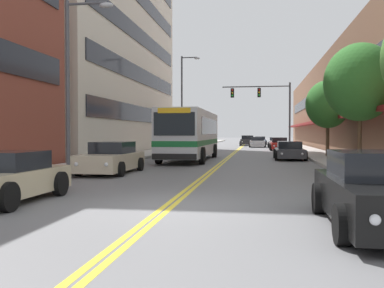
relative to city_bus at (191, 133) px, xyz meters
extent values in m
plane|color=slate|center=(2.29, 19.03, -1.81)|extent=(240.00, 240.00, 0.00)
cube|color=#B2ADA5|center=(-4.61, 19.03, -1.73)|extent=(2.80, 106.00, 0.17)
cube|color=#B2ADA5|center=(9.19, 19.03, -1.73)|extent=(2.80, 106.00, 0.17)
cube|color=yellow|center=(2.19, 19.03, -1.81)|extent=(0.14, 106.00, 0.01)
cube|color=yellow|center=(2.39, 19.03, -1.81)|extent=(0.14, 106.00, 0.01)
cube|color=black|center=(-6.22, 10.38, 1.73)|extent=(0.08, 26.20, 1.40)
cube|color=black|center=(-6.22, 10.38, 5.28)|extent=(0.08, 26.20, 1.40)
cube|color=black|center=(-6.22, 10.38, 8.82)|extent=(0.08, 26.20, 1.40)
cube|color=brown|center=(14.84, 19.03, 2.95)|extent=(8.00, 68.00, 9.52)
cube|color=maroon|center=(10.29, 19.03, 1.09)|extent=(1.10, 61.20, 0.24)
cube|color=black|center=(10.80, 19.03, 4.09)|extent=(0.08, 61.20, 1.40)
cube|color=silver|center=(0.00, -0.10, -0.03)|extent=(2.49, 11.24, 2.86)
cube|color=#196B33|center=(0.00, -0.10, -0.60)|extent=(2.51, 11.26, 0.32)
cube|color=black|center=(0.00, 0.46, 0.42)|extent=(2.52, 8.77, 1.03)
cube|color=black|center=(0.00, -5.74, 0.48)|extent=(2.24, 0.04, 1.26)
cube|color=yellow|center=(0.00, -5.75, 1.20)|extent=(1.79, 0.06, 0.28)
cube|color=black|center=(0.00, -5.76, -1.28)|extent=(2.44, 0.08, 0.32)
cylinder|color=black|center=(-1.28, -3.92, -1.31)|extent=(0.30, 1.00, 1.00)
cylinder|color=black|center=(1.28, -3.92, -1.31)|extent=(0.30, 1.00, 1.00)
cylinder|color=black|center=(-1.28, 2.99, -1.31)|extent=(0.30, 1.00, 1.00)
cylinder|color=black|center=(1.28, 2.99, -1.31)|extent=(0.30, 1.00, 1.00)
cube|color=#19234C|center=(-2.08, 12.80, -1.35)|extent=(1.81, 4.34, 0.56)
cube|color=black|center=(-2.08, 12.98, -0.80)|extent=(1.56, 1.91, 0.55)
cylinder|color=black|center=(-3.00, 11.46, -1.49)|extent=(0.22, 0.64, 0.64)
cylinder|color=black|center=(-1.15, 11.46, -1.49)|extent=(0.22, 0.64, 0.64)
cylinder|color=black|center=(-3.00, 14.15, -1.49)|extent=(0.22, 0.64, 0.64)
cylinder|color=black|center=(-1.15, 14.15, -1.49)|extent=(0.22, 0.64, 0.64)
sphere|color=silver|center=(-2.71, 10.61, -1.33)|extent=(0.16, 0.16, 0.16)
sphere|color=silver|center=(-1.44, 10.61, -1.33)|extent=(0.16, 0.16, 0.16)
cube|color=red|center=(-2.73, 14.98, -1.33)|extent=(0.18, 0.04, 0.10)
cube|color=red|center=(-1.42, 14.98, -1.33)|extent=(0.18, 0.04, 0.10)
cube|color=beige|center=(-2.05, -9.86, -1.28)|extent=(1.79, 4.68, 0.72)
cube|color=black|center=(-2.05, -9.68, -0.66)|extent=(1.54, 2.06, 0.51)
cylinder|color=black|center=(-2.96, -11.31, -1.50)|extent=(0.22, 0.63, 0.63)
cylinder|color=black|center=(-1.13, -11.31, -1.50)|extent=(0.22, 0.63, 0.63)
cylinder|color=black|center=(-2.96, -8.41, -1.50)|extent=(0.22, 0.63, 0.63)
cylinder|color=black|center=(-1.13, -8.41, -1.50)|extent=(0.22, 0.63, 0.63)
sphere|color=silver|center=(-2.67, -12.22, -1.24)|extent=(0.16, 0.16, 0.16)
sphere|color=silver|center=(-1.42, -12.22, -1.24)|extent=(0.16, 0.16, 0.16)
cube|color=red|center=(-2.69, -7.51, -1.24)|extent=(0.18, 0.04, 0.10)
cube|color=red|center=(-1.40, -7.51, -1.24)|extent=(0.18, 0.04, 0.10)
cube|color=#BCAD89|center=(-2.05, -17.99, -1.30)|extent=(1.73, 4.16, 0.65)
cube|color=black|center=(-2.05, -17.82, -0.73)|extent=(1.49, 1.83, 0.48)
cylinder|color=black|center=(-1.16, -19.27, -1.46)|extent=(0.22, 0.70, 0.70)
cylinder|color=black|center=(-2.93, -16.70, -1.46)|extent=(0.22, 0.70, 0.70)
cylinder|color=black|center=(-1.16, -16.70, -1.46)|extent=(0.22, 0.70, 0.70)
cube|color=red|center=(-2.67, -15.90, -1.27)|extent=(0.18, 0.04, 0.10)
cube|color=red|center=(-1.42, -15.90, -1.27)|extent=(0.18, 0.04, 0.10)
cube|color=black|center=(6.68, -19.72, -1.25)|extent=(1.71, 4.46, 0.74)
cube|color=black|center=(6.68, -19.54, -0.62)|extent=(1.47, 1.96, 0.52)
cylinder|color=black|center=(5.80, -21.10, -1.47)|extent=(0.22, 0.68, 0.68)
cylinder|color=black|center=(5.80, -18.33, -1.47)|extent=(0.22, 0.68, 0.68)
sphere|color=silver|center=(6.08, -21.97, -1.22)|extent=(0.16, 0.16, 0.16)
cube|color=red|center=(6.06, -17.47, -1.22)|extent=(0.18, 0.04, 0.10)
cube|color=red|center=(7.29, -17.47, -1.22)|extent=(0.18, 0.04, 0.10)
cube|color=white|center=(6.63, 25.60, -1.29)|extent=(1.76, 4.64, 0.67)
cube|color=black|center=(6.63, 25.78, -0.75)|extent=(1.51, 2.04, 0.41)
cylinder|color=black|center=(5.73, 24.16, -1.48)|extent=(0.22, 0.66, 0.66)
cylinder|color=black|center=(7.53, 24.16, -1.48)|extent=(0.22, 0.66, 0.66)
cylinder|color=black|center=(5.73, 27.04, -1.48)|extent=(0.22, 0.66, 0.66)
cylinder|color=black|center=(7.53, 27.04, -1.48)|extent=(0.22, 0.66, 0.66)
sphere|color=silver|center=(6.01, 23.26, -1.26)|extent=(0.16, 0.16, 0.16)
sphere|color=silver|center=(7.24, 23.26, -1.26)|extent=(0.16, 0.16, 0.16)
cube|color=red|center=(6.00, 27.93, -1.26)|extent=(0.18, 0.04, 0.10)
cube|color=red|center=(7.26, 27.93, -1.26)|extent=(0.18, 0.04, 0.10)
cube|color=maroon|center=(6.61, 17.08, -1.30)|extent=(1.73, 4.79, 0.64)
cube|color=black|center=(6.61, 17.28, -0.73)|extent=(1.49, 2.11, 0.51)
cylinder|color=black|center=(5.72, 15.60, -1.47)|extent=(0.22, 0.69, 0.69)
cylinder|color=black|center=(7.50, 15.60, -1.47)|extent=(0.22, 0.69, 0.69)
cylinder|color=black|center=(5.72, 18.57, -1.47)|extent=(0.22, 0.69, 0.69)
cylinder|color=black|center=(7.50, 18.57, -1.47)|extent=(0.22, 0.69, 0.69)
sphere|color=silver|center=(6.00, 14.67, -1.27)|extent=(0.16, 0.16, 0.16)
sphere|color=silver|center=(7.21, 14.67, -1.27)|extent=(0.16, 0.16, 0.16)
cube|color=red|center=(5.99, 19.49, -1.27)|extent=(0.18, 0.04, 0.10)
cube|color=red|center=(7.23, 19.49, -1.27)|extent=(0.18, 0.04, 0.10)
cube|color=#38383D|center=(6.56, 1.51, -1.35)|extent=(1.80, 4.49, 0.56)
cube|color=black|center=(6.56, 1.69, -0.83)|extent=(1.55, 1.98, 0.49)
cylinder|color=black|center=(5.64, 0.12, -1.49)|extent=(0.22, 0.65, 0.65)
cylinder|color=black|center=(7.48, 0.12, -1.49)|extent=(0.22, 0.65, 0.65)
cylinder|color=black|center=(5.64, 2.90, -1.49)|extent=(0.22, 0.65, 0.65)
cylinder|color=black|center=(7.48, 2.90, -1.49)|extent=(0.22, 0.65, 0.65)
sphere|color=silver|center=(5.93, -0.76, -1.33)|extent=(0.16, 0.16, 0.16)
sphere|color=silver|center=(7.19, -0.76, -1.33)|extent=(0.16, 0.16, 0.16)
cube|color=red|center=(5.91, 3.76, -1.33)|extent=(0.18, 0.04, 0.10)
cube|color=red|center=(7.21, 3.76, -1.33)|extent=(0.18, 0.04, 0.10)
cube|color=#B7B7BC|center=(4.35, 26.91, -1.31)|extent=(1.84, 4.65, 0.64)
cube|color=black|center=(4.35, 27.10, -0.75)|extent=(1.59, 2.05, 0.47)
cylinder|color=black|center=(3.41, 25.47, -1.48)|extent=(0.22, 0.66, 0.66)
cylinder|color=black|center=(5.30, 25.47, -1.48)|extent=(0.22, 0.66, 0.66)
cylinder|color=black|center=(3.41, 28.35, -1.48)|extent=(0.22, 0.66, 0.66)
cylinder|color=black|center=(5.30, 28.35, -1.48)|extent=(0.22, 0.66, 0.66)
sphere|color=silver|center=(3.71, 24.57, -1.28)|extent=(0.16, 0.16, 0.16)
sphere|color=silver|center=(5.00, 24.57, -1.28)|extent=(0.16, 0.16, 0.16)
cube|color=red|center=(3.69, 29.25, -1.28)|extent=(0.18, 0.04, 0.10)
cube|color=red|center=(5.02, 29.25, -1.28)|extent=(0.18, 0.04, 0.10)
cube|color=#475675|center=(4.69, 39.50, -1.33)|extent=(1.81, 4.71, 0.63)
cube|color=black|center=(4.69, 39.69, -0.78)|extent=(1.56, 2.07, 0.45)
cylinder|color=black|center=(3.77, 38.04, -1.50)|extent=(0.22, 0.63, 0.63)
cylinder|color=black|center=(5.62, 38.04, -1.50)|extent=(0.22, 0.63, 0.63)
cylinder|color=black|center=(3.77, 40.96, -1.50)|extent=(0.22, 0.63, 0.63)
cylinder|color=black|center=(5.62, 40.96, -1.50)|extent=(0.22, 0.63, 0.63)
sphere|color=silver|center=(4.06, 37.12, -1.29)|extent=(0.16, 0.16, 0.16)
sphere|color=silver|center=(5.33, 37.12, -1.29)|extent=(0.16, 0.16, 0.16)
cube|color=red|center=(4.04, 41.86, -1.29)|extent=(0.18, 0.04, 0.10)
cube|color=red|center=(5.35, 41.86, -1.29)|extent=(0.18, 0.04, 0.10)
cube|color=#232328|center=(2.92, 33.37, -1.26)|extent=(1.88, 4.77, 0.75)
cube|color=black|center=(2.92, 33.56, -0.63)|extent=(1.62, 2.10, 0.52)
cylinder|color=black|center=(1.95, 31.89, -1.49)|extent=(0.22, 0.65, 0.65)
cylinder|color=black|center=(3.88, 31.89, -1.49)|extent=(0.22, 0.65, 0.65)
cylinder|color=black|center=(1.95, 34.85, -1.49)|extent=(0.22, 0.65, 0.65)
cylinder|color=black|center=(3.88, 34.85, -1.49)|extent=(0.22, 0.65, 0.65)
sphere|color=silver|center=(2.26, 30.97, -1.22)|extent=(0.16, 0.16, 0.16)
sphere|color=silver|center=(3.58, 30.97, -1.22)|extent=(0.16, 0.16, 0.16)
cube|color=red|center=(2.24, 35.77, -1.22)|extent=(0.18, 0.04, 0.10)
cube|color=red|center=(3.60, 35.77, -1.22)|extent=(0.18, 0.04, 0.10)
cylinder|color=#47474C|center=(7.49, 14.71, 1.56)|extent=(0.18, 0.18, 6.75)
cylinder|color=#47474C|center=(4.18, 14.71, 4.59)|extent=(6.61, 0.11, 0.11)
cube|color=black|center=(4.51, 14.71, 3.99)|extent=(0.34, 0.26, 0.92)
sphere|color=red|center=(4.51, 14.55, 4.27)|extent=(0.18, 0.18, 0.18)
sphere|color=yellow|center=(4.51, 14.55, 3.99)|extent=(0.18, 0.18, 0.18)
sphere|color=green|center=(4.51, 14.55, 3.72)|extent=(0.18, 0.18, 0.18)
cylinder|color=black|center=(4.51, 14.71, 4.52)|extent=(0.02, 0.02, 0.14)
cube|color=black|center=(1.87, 14.71, 3.99)|extent=(0.34, 0.26, 0.92)
sphere|color=red|center=(1.87, 14.55, 4.27)|extent=(0.18, 0.18, 0.18)
sphere|color=yellow|center=(1.87, 14.55, 3.99)|extent=(0.18, 0.18, 0.18)
sphere|color=green|center=(1.87, 14.55, 3.72)|extent=(0.18, 0.18, 0.18)
cylinder|color=black|center=(1.87, 14.71, 4.52)|extent=(0.02, 0.02, 0.14)
cylinder|color=#47474C|center=(-3.01, -12.19, 1.70)|extent=(0.16, 0.16, 7.02)
cylinder|color=#47474C|center=(-2.20, -12.19, 5.06)|extent=(1.61, 0.10, 0.10)
ellipsoid|color=#B2B2B7|center=(-1.40, -12.19, 4.96)|extent=(0.56, 0.28, 0.20)
cylinder|color=#47474C|center=(-3.01, 13.28, 2.86)|extent=(0.16, 0.16, 9.35)
cylinder|color=#47474C|center=(-2.25, 13.28, 7.39)|extent=(1.52, 0.10, 0.10)
ellipsoid|color=#B2B2B7|center=(-1.49, 13.28, 7.29)|extent=(0.56, 0.28, 0.20)
cylinder|color=brown|center=(9.26, -6.70, -0.33)|extent=(0.20, 0.20, 2.63)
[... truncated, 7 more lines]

